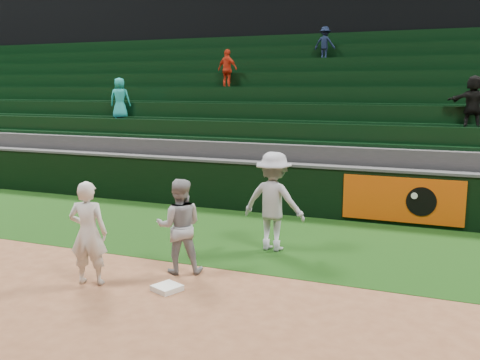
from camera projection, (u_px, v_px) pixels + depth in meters
name	position (u px, v px, depth m)	size (l,w,h in m)	color
ground	(172.00, 283.00, 8.42)	(70.00, 70.00, 0.00)	brown
foul_grass	(242.00, 235.00, 11.15)	(36.00, 4.20, 0.01)	black
upper_deck	(365.00, 19.00, 23.33)	(40.00, 12.00, 12.00)	black
first_base	(167.00, 288.00, 8.11)	(0.37, 0.37, 0.08)	white
first_baseman	(88.00, 233.00, 8.27)	(0.60, 0.39, 1.64)	silver
baserunner	(179.00, 226.00, 8.80)	(0.77, 0.60, 1.58)	#979AA1
base_coach	(274.00, 202.00, 9.99)	(1.20, 0.69, 1.86)	#A6A9B4
field_wall	(277.00, 188.00, 13.04)	(36.00, 0.45, 1.25)	black
stadium_seating	(315.00, 132.00, 16.32)	(36.00, 5.95, 4.94)	#313133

